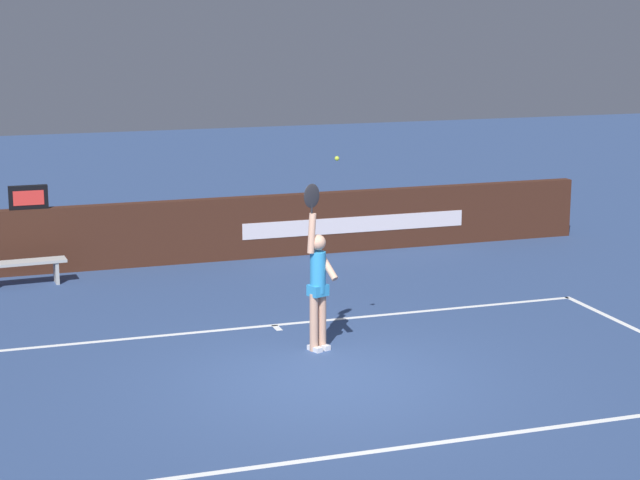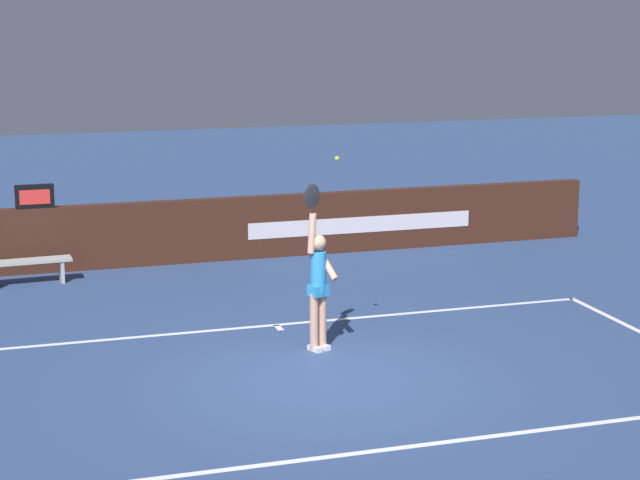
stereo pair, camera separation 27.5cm
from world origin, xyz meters
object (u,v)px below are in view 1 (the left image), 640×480
speed_display (28,197)px  tennis_ball (337,158)px  tennis_player (318,282)px  courtside_bench_near (23,267)px

speed_display → tennis_ball: 7.35m
speed_display → tennis_player: (3.57, -5.97, -0.42)m
speed_display → tennis_player: bearing=-59.1°
speed_display → courtside_bench_near: size_ratio=0.46×
tennis_player → tennis_ball: size_ratio=37.36×
speed_display → tennis_player: size_ratio=0.29×
courtside_bench_near → speed_display: bearing=76.7°
speed_display → tennis_player: tennis_player is taller
tennis_player → tennis_ball: (0.21, -0.19, 1.77)m
speed_display → tennis_player: 6.96m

